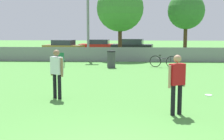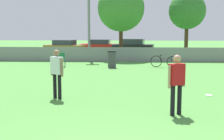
% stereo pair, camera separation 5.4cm
% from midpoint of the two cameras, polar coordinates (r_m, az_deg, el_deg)
% --- Properties ---
extents(fence_backline, '(24.83, 0.07, 1.21)m').
position_cam_midpoint_polar(fence_backline, '(23.70, 2.11, 2.85)').
color(fence_backline, gray).
rests_on(fence_backline, ground_plane).
extents(light_pole, '(0.90, 0.36, 7.41)m').
position_cam_midpoint_polar(light_pole, '(25.48, -4.22, 11.93)').
color(light_pole, gray).
rests_on(light_pole, ground_plane).
extents(tree_near_pole, '(3.86, 3.86, 6.11)m').
position_cam_midpoint_polar(tree_near_pole, '(26.13, 1.71, 11.23)').
color(tree_near_pole, '#4C331E').
rests_on(tree_near_pole, ground_plane).
extents(tree_far_right, '(3.14, 3.14, 5.58)m').
position_cam_midpoint_polar(tree_far_right, '(27.82, 13.63, 10.44)').
color(tree_far_right, '#4C331E').
rests_on(tree_far_right, ground_plane).
extents(player_receiver_white, '(0.52, 0.45, 1.77)m').
position_cam_midpoint_polar(player_receiver_white, '(11.31, -9.92, 0.01)').
color(player_receiver_white, black).
rests_on(player_receiver_white, ground_plane).
extents(player_thrower_red, '(0.54, 0.43, 1.77)m').
position_cam_midpoint_polar(player_thrower_red, '(9.20, 11.90, -1.77)').
color(player_thrower_red, black).
rests_on(player_thrower_red, ground_plane).
extents(frisbee_disc, '(0.27, 0.27, 0.03)m').
position_cam_midpoint_polar(frisbee_disc, '(12.36, 17.38, -4.42)').
color(frisbee_disc, white).
rests_on(frisbee_disc, ground_plane).
extents(folding_chair_sideline, '(0.44, 0.44, 0.95)m').
position_cam_midpoint_polar(folding_chair_sideline, '(20.68, -9.08, 2.03)').
color(folding_chair_sideline, '#333338').
rests_on(folding_chair_sideline, ground_plane).
extents(bicycle_sideline, '(1.76, 0.66, 0.81)m').
position_cam_midpoint_polar(bicycle_sideline, '(20.47, 9.61, 1.55)').
color(bicycle_sideline, black).
rests_on(bicycle_sideline, ground_plane).
extents(trash_bin, '(0.56, 0.56, 1.09)m').
position_cam_midpoint_polar(trash_bin, '(20.10, 0.06, 2.00)').
color(trash_bin, '#3F3F44').
rests_on(trash_bin, ground_plane).
extents(parked_car_tan, '(4.21, 2.42, 1.36)m').
position_cam_midpoint_polar(parked_car_tan, '(31.99, -8.63, 4.20)').
color(parked_car_tan, black).
rests_on(parked_car_tan, ground_plane).
extents(parked_car_red, '(4.25, 2.02, 1.34)m').
position_cam_midpoint_polar(parked_car_red, '(33.88, -2.20, 4.46)').
color(parked_car_red, black).
rests_on(parked_car_red, ground_plane).
extents(parked_car_dark, '(4.31, 2.35, 1.48)m').
position_cam_midpoint_polar(parked_car_dark, '(31.55, 3.93, 4.31)').
color(parked_car_dark, black).
rests_on(parked_car_dark, ground_plane).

